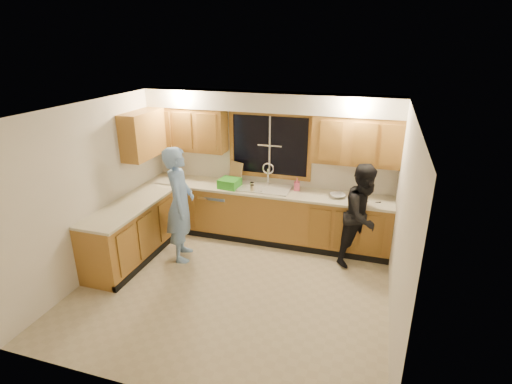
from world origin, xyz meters
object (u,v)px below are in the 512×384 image
Objects in this scene: dishwasher at (219,211)px; bowl at (338,196)px; man at (180,204)px; dish_crate at (230,183)px; sink at (265,192)px; stove at (110,248)px; knife_block at (177,172)px; woman at (364,215)px; soap_bottle at (297,184)px.

dishwasher is 3.43× the size of bowl.
man is 1.02m from dish_crate.
bowl is at bearing -0.40° from dishwasher.
sink is 0.96× the size of stove.
dish_crate is at bearing -168.66° from sink.
bowl is at bearing 2.82° from dish_crate.
man reaches higher than dishwasher.
woman is at bearing -41.80° from knife_block.
dish_crate is at bearing -46.02° from knife_block.
woman is (3.45, 1.48, 0.35)m from stove.
man reaches higher than dish_crate.
sink is 1.72m from knife_block.
dish_crate reaches higher than dishwasher.
soap_bottle is at bearing 107.95° from woman.
sink is 0.56m from soap_bottle.
dish_crate is (-2.24, 0.23, 0.20)m from woman.
man is at bearing -145.12° from soap_bottle.
bowl is (1.22, -0.03, 0.08)m from sink.
man is at bearing 143.15° from woman.
woman is at bearing -96.13° from man.
dishwasher is 0.91× the size of stove.
sink is 0.61m from dish_crate.
soap_bottle is at bearing 10.24° from sink.
soap_bottle is (-1.12, 0.44, 0.22)m from woman.
dishwasher is 1.51m from soap_bottle.
woman reaches higher than stove.
dish_crate is (-0.59, -0.12, 0.13)m from sink.
stove is at bearing -117.69° from dishwasher.
dish_crate is at bearing -21.48° from dishwasher.
bowl is (2.92, -0.15, -0.07)m from knife_block.
stove is at bearing -140.48° from soap_bottle.
knife_block is 2.24m from soap_bottle.
knife_block is (-0.64, 1.14, 0.11)m from man.
dishwasher is 2.14m from bowl.
bowl is at bearing -10.25° from soap_bottle.
knife_block is at bearing 121.39° from woman.
man is at bearing -117.95° from dish_crate.
knife_block reaches higher than stove.
soap_bottle is (2.24, -0.03, 0.00)m from knife_block.
soap_bottle is at bearing 4.56° from dishwasher.
man is at bearing -136.36° from sink.
man is (-1.06, -1.01, 0.04)m from sink.
dishwasher is at bearing 62.31° from stove.
woman is at bearing -7.52° from dishwasher.
sink is at bearing 117.54° from woman.
man reaches higher than knife_block.
dish_crate is at bearing 123.54° from woman.
woman is 8.01× the size of knife_block.
soap_bottle is at bearing -34.59° from knife_block.
dishwasher is 1.14m from man.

